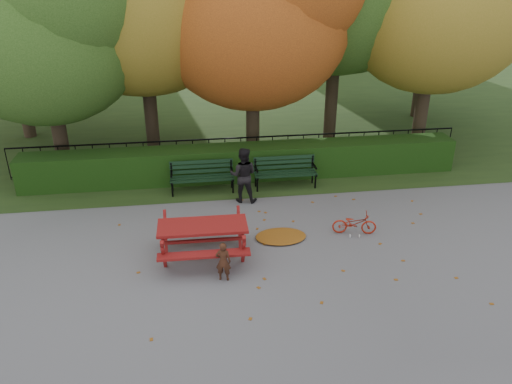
{
  "coord_description": "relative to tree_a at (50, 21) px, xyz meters",
  "views": [
    {
      "loc": [
        -1.61,
        -9.4,
        6.06
      ],
      "look_at": [
        -0.09,
        1.29,
        1.0
      ],
      "focal_mm": 35.0,
      "sensor_mm": 36.0,
      "label": 1
    }
  ],
  "objects": [
    {
      "name": "ground",
      "position": [
        5.19,
        -5.58,
        -4.52
      ],
      "size": [
        90.0,
        90.0,
        0.0
      ],
      "primitive_type": "plane",
      "color": "slate",
      "rests_on": "ground"
    },
    {
      "name": "bicycle",
      "position": [
        7.42,
        -4.85,
        -4.24
      ],
      "size": [
        1.11,
        0.57,
        0.55
      ],
      "primitive_type": "imported",
      "rotation": [
        0.0,
        0.0,
        1.37
      ],
      "color": "#A5200F",
      "rests_on": "ground"
    },
    {
      "name": "adult",
      "position": [
        4.97,
        -2.68,
        -3.75
      ],
      "size": [
        0.87,
        0.75,
        1.54
      ],
      "primitive_type": "imported",
      "rotation": [
        0.0,
        0.0,
        2.9
      ],
      "color": "black",
      "rests_on": "ground"
    },
    {
      "name": "grass_strip",
      "position": [
        5.19,
        8.42,
        -4.52
      ],
      "size": [
        90.0,
        90.0,
        0.0
      ],
      "primitive_type": "plane",
      "color": "#213615",
      "rests_on": "ground"
    },
    {
      "name": "leaf_pile",
      "position": [
        5.62,
        -4.82,
        -4.48
      ],
      "size": [
        1.25,
        0.88,
        0.08
      ],
      "primitive_type": "ellipsoid",
      "rotation": [
        0.0,
        0.0,
        -0.03
      ],
      "color": "brown",
      "rests_on": "ground"
    },
    {
      "name": "iron_fence",
      "position": [
        5.19,
        -0.28,
        -3.98
      ],
      "size": [
        14.0,
        0.04,
        1.02
      ],
      "color": "black",
      "rests_on": "ground"
    },
    {
      "name": "bench_left",
      "position": [
        3.89,
        -1.88,
        -4.0
      ],
      "size": [
        1.8,
        0.57,
        0.88
      ],
      "color": "black",
      "rests_on": "ground"
    },
    {
      "name": "leaf_scatter",
      "position": [
        5.19,
        -5.28,
        -4.51
      ],
      "size": [
        9.0,
        5.7,
        0.01
      ],
      "primitive_type": null,
      "color": "brown",
      "rests_on": "ground"
    },
    {
      "name": "hedge",
      "position": [
        5.19,
        -1.08,
        -4.02
      ],
      "size": [
        13.0,
        0.9,
        1.0
      ],
      "primitive_type": "cube",
      "color": "black",
      "rests_on": "ground"
    },
    {
      "name": "bench_right",
      "position": [
        6.29,
        -1.88,
        -4.0
      ],
      "size": [
        1.8,
        0.57,
        0.88
      ],
      "color": "black",
      "rests_on": "ground"
    },
    {
      "name": "tree_a",
      "position": [
        0.0,
        0.0,
        0.0
      ],
      "size": [
        5.88,
        5.6,
        7.48
      ],
      "color": "black",
      "rests_on": "ground"
    },
    {
      "name": "picnic_table",
      "position": [
        3.76,
        -5.42,
        -3.87
      ],
      "size": [
        1.97,
        1.6,
        0.95
      ],
      "rotation": [
        0.0,
        0.0,
        -0.02
      ],
      "color": "maroon",
      "rests_on": "ground"
    },
    {
      "name": "child",
      "position": [
        4.13,
        -6.33,
        -4.08
      ],
      "size": [
        0.36,
        0.27,
        0.88
      ],
      "primitive_type": "imported",
      "rotation": [
        0.0,
        0.0,
        2.93
      ],
      "color": "#3C1F13",
      "rests_on": "ground"
    },
    {
      "name": "tree_c",
      "position": [
        6.02,
        0.38,
        0.3
      ],
      "size": [
        6.3,
        6.0,
        8.0
      ],
      "color": "black",
      "rests_on": "ground"
    }
  ]
}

